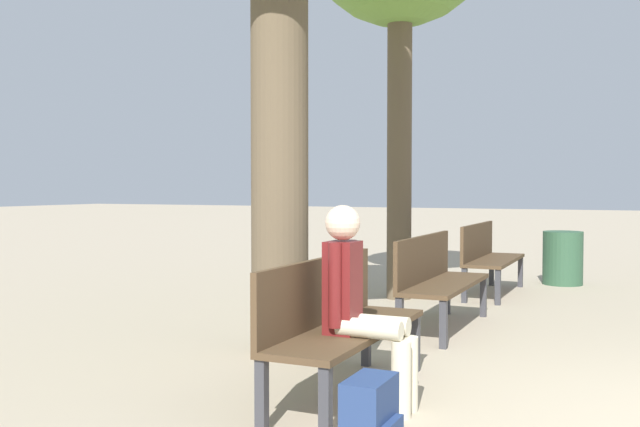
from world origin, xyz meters
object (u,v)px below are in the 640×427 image
at_px(bench_row_0, 336,317).
at_px(backpack, 371,425).
at_px(bench_row_1, 436,275).
at_px(person_seated, 360,300).
at_px(trash_bin, 563,258).
at_px(bench_row_2, 487,253).

distance_m(bench_row_0, backpack, 1.26).
height_order(bench_row_0, bench_row_1, same).
distance_m(bench_row_0, person_seated, 0.32).
bearing_deg(bench_row_0, trash_bin, 82.79).
bearing_deg(bench_row_2, bench_row_0, -90.00).
distance_m(bench_row_0, bench_row_2, 4.81).
height_order(bench_row_2, trash_bin, bench_row_2).
distance_m(bench_row_2, person_seated, 4.99).
bearing_deg(trash_bin, bench_row_2, -120.39).
relative_size(bench_row_1, person_seated, 1.37).
relative_size(bench_row_0, backpack, 3.81).
bearing_deg(bench_row_2, bench_row_1, -90.00).
distance_m(bench_row_1, backpack, 3.52).
bearing_deg(bench_row_0, bench_row_2, 90.00).
height_order(bench_row_1, trash_bin, bench_row_1).
height_order(bench_row_0, person_seated, person_seated).
bearing_deg(bench_row_1, bench_row_0, -90.00).
height_order(bench_row_0, bench_row_2, same).
distance_m(bench_row_0, trash_bin, 6.18).
xyz_separation_m(bench_row_1, person_seated, (0.23, -2.58, 0.15)).
relative_size(bench_row_2, backpack, 3.81).
height_order(person_seated, backpack, person_seated).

